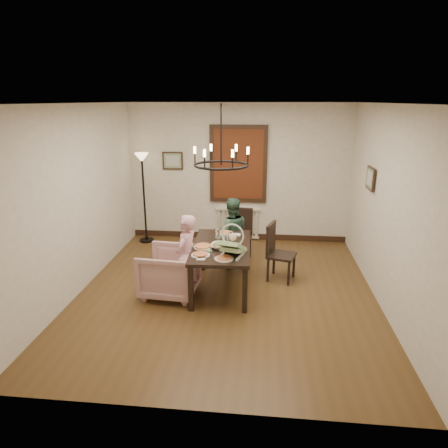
% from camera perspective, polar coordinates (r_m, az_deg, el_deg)
% --- Properties ---
extents(room_shell, '(4.51, 5.00, 2.81)m').
position_cam_1_polar(room_shell, '(6.13, 0.70, 3.70)').
color(room_shell, '#4D361A').
rests_on(room_shell, ground).
extents(dining_table, '(0.93, 1.58, 0.72)m').
position_cam_1_polar(dining_table, '(6.12, -0.38, -3.80)').
color(dining_table, black).
rests_on(dining_table, room_shell).
extents(chair_far, '(0.48, 0.48, 0.96)m').
position_cam_1_polar(chair_far, '(7.30, 2.18, -1.59)').
color(chair_far, black).
rests_on(chair_far, room_shell).
extents(chair_right, '(0.53, 0.53, 0.96)m').
position_cam_1_polar(chair_right, '(6.56, 8.25, -4.00)').
color(chair_right, black).
rests_on(chair_right, room_shell).
extents(armchair, '(0.88, 0.86, 0.74)m').
position_cam_1_polar(armchair, '(6.10, -7.85, -6.79)').
color(armchair, '#CE9D9E').
rests_on(armchair, room_shell).
extents(elderly_woman, '(0.35, 0.44, 1.07)m').
position_cam_1_polar(elderly_woman, '(5.91, -5.39, -5.76)').
color(elderly_woman, '#D999AC').
rests_on(elderly_woman, room_shell).
extents(seated_man, '(0.58, 0.50, 1.04)m').
position_cam_1_polar(seated_man, '(6.97, 1.04, -2.16)').
color(seated_man, '#345743').
rests_on(seated_man, room_shell).
extents(baby_bouncer, '(0.47, 0.56, 0.32)m').
position_cam_1_polar(baby_bouncer, '(5.64, 1.18, -3.02)').
color(baby_bouncer, '#A6CD8D').
rests_on(baby_bouncer, dining_table).
extents(salad_bowl, '(0.34, 0.34, 0.08)m').
position_cam_1_polar(salad_bowl, '(5.94, -0.54, -3.13)').
color(salad_bowl, white).
rests_on(salad_bowl, dining_table).
extents(pizza_platter, '(0.28, 0.28, 0.04)m').
position_cam_1_polar(pizza_platter, '(5.98, -3.04, -3.24)').
color(pizza_platter, tan).
rests_on(pizza_platter, dining_table).
extents(drinking_glass, '(0.07, 0.07, 0.14)m').
position_cam_1_polar(drinking_glass, '(6.12, 0.02, -2.27)').
color(drinking_glass, silver).
rests_on(drinking_glass, dining_table).
extents(window_blinds, '(1.00, 0.03, 1.40)m').
position_cam_1_polar(window_blinds, '(8.14, 2.06, 8.53)').
color(window_blinds, '#622B13').
rests_on(window_blinds, room_shell).
extents(radiator, '(0.92, 0.12, 0.62)m').
position_cam_1_polar(radiator, '(8.44, 1.98, 0.14)').
color(radiator, silver).
rests_on(radiator, room_shell).
extents(picture_back, '(0.42, 0.03, 0.36)m').
position_cam_1_polar(picture_back, '(8.34, -7.34, 8.96)').
color(picture_back, black).
rests_on(picture_back, room_shell).
extents(picture_right, '(0.03, 0.42, 0.36)m').
position_cam_1_polar(picture_right, '(6.79, 20.18, 6.13)').
color(picture_right, black).
rests_on(picture_right, room_shell).
extents(floor_lamp, '(0.30, 0.30, 1.80)m').
position_cam_1_polar(floor_lamp, '(8.32, -11.33, 3.48)').
color(floor_lamp, black).
rests_on(floor_lamp, room_shell).
extents(chandelier, '(0.80, 0.80, 0.04)m').
position_cam_1_polar(chandelier, '(5.77, -0.41, 8.42)').
color(chandelier, black).
rests_on(chandelier, room_shell).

